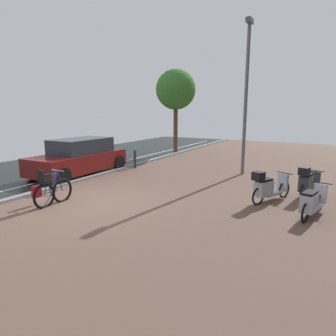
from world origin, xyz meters
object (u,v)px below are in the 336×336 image
at_px(scooter_near, 312,202).
at_px(bollard_far, 135,159).
at_px(scooter_far, 308,182).
at_px(lamp_post, 246,92).
at_px(parked_car_near, 79,157).
at_px(scooter_mid, 267,187).
at_px(bicycle_foreground, 51,191).
at_px(bollard_near, 54,180).
at_px(street_tree, 176,90).

bearing_deg(scooter_near, bollard_far, 157.26).
bearing_deg(scooter_far, scooter_near, -83.15).
bearing_deg(lamp_post, parked_car_near, -151.49).
relative_size(scooter_mid, lamp_post, 0.27).
bearing_deg(bicycle_foreground, bollard_near, 136.22).
bearing_deg(bicycle_foreground, scooter_far, 35.10).
xyz_separation_m(scooter_near, lamp_post, (-2.90, 4.29, 3.01)).
xyz_separation_m(lamp_post, street_tree, (-5.31, 4.10, 0.45)).
distance_m(scooter_near, bollard_far, 8.31).
xyz_separation_m(scooter_mid, bollard_far, (-6.43, 2.45, -0.03)).
bearing_deg(scooter_near, bollard_near, -169.30).
bearing_deg(scooter_near, scooter_far, 96.85).
xyz_separation_m(scooter_near, scooter_mid, (-1.23, 0.76, 0.06)).
bearing_deg(street_tree, lamp_post, -37.66).
height_order(scooter_near, bollard_near, scooter_near).
xyz_separation_m(bicycle_foreground, bollard_far, (-1.06, 5.68, 0.03)).
relative_size(scooter_far, bollard_near, 2.18).
xyz_separation_m(street_tree, bollard_far, (0.55, -5.18, -3.43)).
distance_m(street_tree, bollard_near, 10.45).
bearing_deg(parked_car_near, scooter_far, 6.54).
height_order(scooter_far, bollard_far, scooter_far).
height_order(scooter_mid, scooter_far, scooter_far).
bearing_deg(parked_car_near, street_tree, 84.21).
xyz_separation_m(scooter_far, bollard_near, (-7.42, -3.45, -0.07)).
bearing_deg(scooter_near, street_tree, 134.36).
bearing_deg(bollard_far, bicycle_foreground, -79.38).
height_order(parked_car_near, street_tree, street_tree).
distance_m(bicycle_foreground, lamp_post, 8.27).
xyz_separation_m(street_tree, bollard_near, (0.55, -9.84, -3.47)).
xyz_separation_m(scooter_mid, street_tree, (-6.98, 7.63, 3.40)).
bearing_deg(bollard_far, scooter_near, -22.74).
bearing_deg(bollard_far, lamp_post, 12.79).
height_order(parked_car_near, bollard_near, parked_car_near).
distance_m(parked_car_near, lamp_post, 7.41).
distance_m(scooter_near, scooter_mid, 1.45).
bearing_deg(bicycle_foreground, bollard_far, 100.62).
distance_m(bollard_near, bollard_far, 4.66).
bearing_deg(scooter_mid, scooter_far, 51.37).
xyz_separation_m(scooter_far, street_tree, (-7.97, 6.40, 3.40)).
height_order(scooter_mid, parked_car_near, parked_car_near).
relative_size(scooter_far, bollard_far, 1.96).
relative_size(scooter_near, lamp_post, 0.28).
bearing_deg(street_tree, scooter_far, -38.75).
bearing_deg(parked_car_near, lamp_post, 28.51).
distance_m(bicycle_foreground, scooter_mid, 6.27).
distance_m(scooter_far, lamp_post, 4.58).
distance_m(scooter_mid, lamp_post, 4.89).
relative_size(bollard_near, bollard_far, 0.90).
height_order(parked_car_near, lamp_post, lamp_post).
bearing_deg(bollard_near, street_tree, 93.18).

